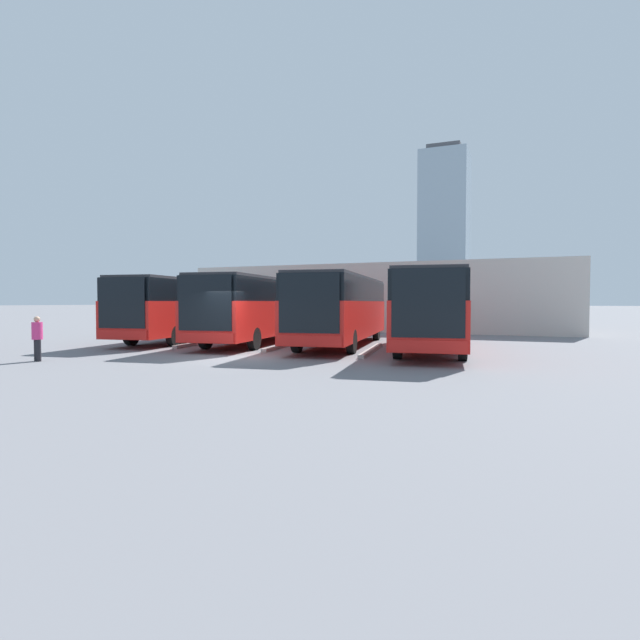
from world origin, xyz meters
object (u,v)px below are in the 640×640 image
bus_0 (433,308)px  pedestrian (37,337)px  bus_1 (342,307)px  bus_2 (260,307)px  bus_3 (191,307)px

bus_0 → pedestrian: 15.32m
bus_1 → bus_2: size_ratio=1.00×
bus_0 → pedestrian: size_ratio=7.77×
bus_1 → bus_3: bearing=-8.5°
bus_0 → bus_1: (4.39, -0.71, 0.00)m
bus_1 → bus_3: same height
bus_0 → bus_1: size_ratio=1.00×
bus_3 → pedestrian: 10.19m
bus_0 → pedestrian: bus_0 is taller
bus_2 → pedestrian: 10.51m
bus_0 → bus_3: bearing=-11.5°
bus_0 → bus_2: (8.78, -0.58, 0.00)m
bus_2 → pedestrian: bus_2 is taller
bus_1 → bus_3: 8.78m
bus_1 → pedestrian: 12.71m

